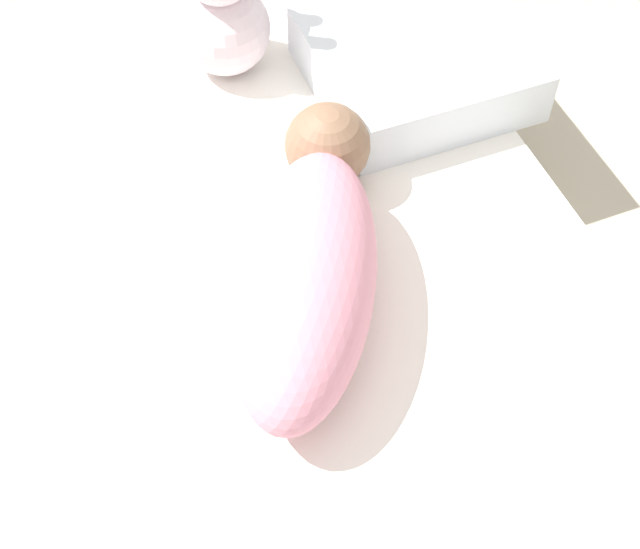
% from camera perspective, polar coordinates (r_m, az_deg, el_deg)
% --- Properties ---
extents(ground_plane, '(12.00, 12.00, 0.00)m').
position_cam_1_polar(ground_plane, '(1.43, 0.77, -4.33)').
color(ground_plane, '#B2A893').
extents(bed_mattress, '(1.45, 0.77, 0.18)m').
position_cam_1_polar(bed_mattress, '(1.35, 0.82, -2.31)').
color(bed_mattress, white).
rests_on(bed_mattress, ground_plane).
extents(swaddled_baby, '(0.53, 0.38, 0.16)m').
position_cam_1_polar(swaddled_baby, '(1.19, -0.72, 0.88)').
color(swaddled_baby, pink).
rests_on(swaddled_baby, bed_mattress).
extents(pillow, '(0.32, 0.34, 0.09)m').
position_cam_1_polar(pillow, '(1.53, 6.17, 13.29)').
color(pillow, white).
rests_on(pillow, bed_mattress).
extents(bunny_plush, '(0.16, 0.16, 0.31)m').
position_cam_1_polar(bunny_plush, '(1.52, -6.40, 16.46)').
color(bunny_plush, silver).
rests_on(bunny_plush, bed_mattress).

